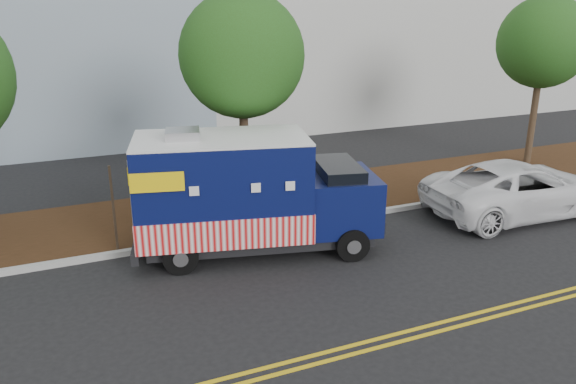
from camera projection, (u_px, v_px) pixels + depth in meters
name	position (u px, v px, depth m)	size (l,w,h in m)	color
ground	(272.00, 254.00, 14.65)	(120.00, 120.00, 0.00)	black
curb	(254.00, 232.00, 15.85)	(120.00, 0.18, 0.15)	#9E9E99
mulch_strip	(232.00, 208.00, 17.68)	(120.00, 4.00, 0.15)	black
centerline_near	(357.00, 344.00, 10.77)	(120.00, 0.10, 0.01)	gold
centerline_far	(363.00, 351.00, 10.55)	(120.00, 0.10, 0.01)	gold
tree_b	(242.00, 56.00, 15.72)	(3.54, 3.54, 6.59)	#38281C
tree_d	(544.00, 43.00, 20.96)	(3.40, 3.40, 6.50)	#38281C
sign_post	(114.00, 211.00, 14.25)	(0.06, 0.06, 2.40)	#473828
food_truck	(245.00, 197.00, 14.37)	(6.63, 3.64, 3.31)	black
white_car	(519.00, 188.00, 17.16)	(2.74, 5.94, 1.65)	white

